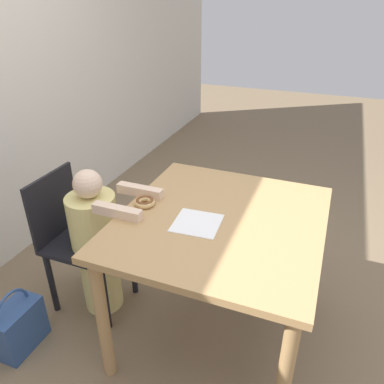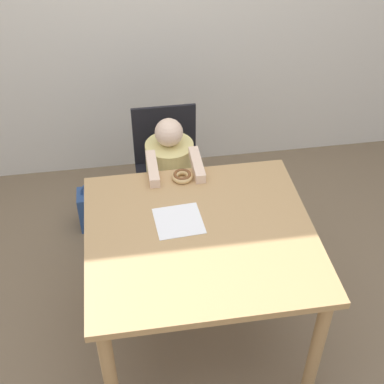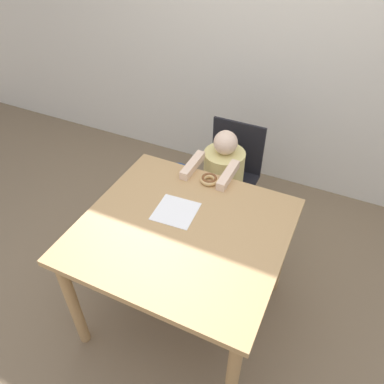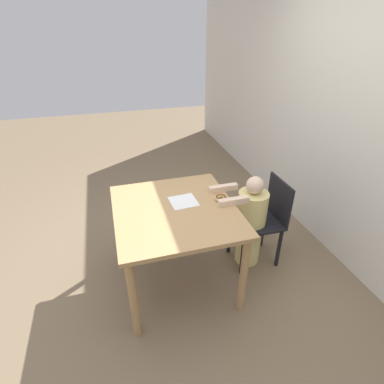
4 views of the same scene
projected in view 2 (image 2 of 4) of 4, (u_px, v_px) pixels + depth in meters
ground_plane at (199, 334)px, 2.86m from camera, size 12.00×12.00×0.00m
dining_table at (200, 249)px, 2.44m from camera, size 1.02×0.95×0.75m
chair at (168, 176)px, 3.20m from camera, size 0.38×0.43×0.83m
child_figure at (171, 188)px, 3.10m from camera, size 0.28×0.50×0.90m
donut at (182, 176)px, 2.66m from camera, size 0.10×0.10×0.04m
napkin at (179, 221)px, 2.43m from camera, size 0.23×0.23×0.00m
handbag at (100, 208)px, 3.43m from camera, size 0.27×0.16×0.37m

